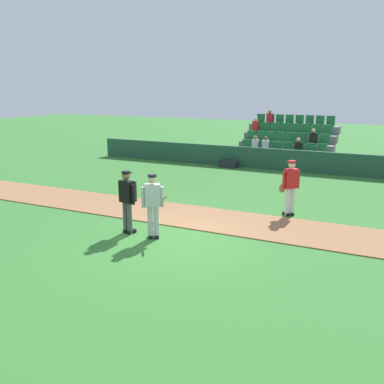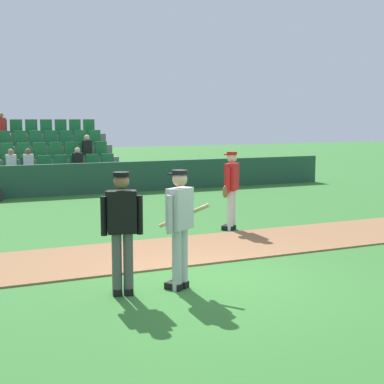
% 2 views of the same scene
% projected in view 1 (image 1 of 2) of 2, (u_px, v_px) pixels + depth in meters
% --- Properties ---
extents(ground_plane, '(80.00, 80.00, 0.00)m').
position_uv_depth(ground_plane, '(173.00, 238.00, 11.45)').
color(ground_plane, '#33702D').
extents(infield_dirt_path, '(28.00, 2.25, 0.03)m').
position_uv_depth(infield_dirt_path, '(203.00, 218.00, 13.17)').
color(infield_dirt_path, '#936642').
rests_on(infield_dirt_path, ground).
extents(dugout_fence, '(20.00, 0.16, 1.03)m').
position_uv_depth(dugout_fence, '(276.00, 159.00, 20.72)').
color(dugout_fence, '#234C38').
rests_on(dugout_fence, ground).
extents(stadium_bleachers, '(5.00, 3.80, 2.70)m').
position_uv_depth(stadium_bleachers, '(287.00, 149.00, 22.68)').
color(stadium_bleachers, slate).
rests_on(stadium_bleachers, ground).
extents(batter_grey_jersey, '(0.74, 0.70, 1.76)m').
position_uv_depth(batter_grey_jersey, '(153.00, 204.00, 11.19)').
color(batter_grey_jersey, '#B2B2B2').
rests_on(batter_grey_jersey, ground).
extents(umpire_home_plate, '(0.58, 0.37, 1.76)m').
position_uv_depth(umpire_home_plate, '(127.00, 198.00, 11.60)').
color(umpire_home_plate, '#4C4C4C').
rests_on(umpire_home_plate, ground).
extents(runner_red_jersey, '(0.57, 0.49, 1.76)m').
position_uv_depth(runner_red_jersey, '(290.00, 186.00, 13.20)').
color(runner_red_jersey, silver).
rests_on(runner_red_jersey, ground).
extents(equipment_bag, '(0.90, 0.36, 0.36)m').
position_uv_depth(equipment_bag, '(228.00, 164.00, 21.37)').
color(equipment_bag, '#232328').
rests_on(equipment_bag, ground).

